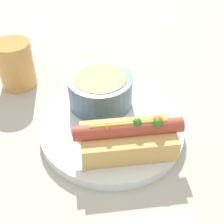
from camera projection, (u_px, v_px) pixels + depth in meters
The scene contains 6 objects.
ground_plane at pixel (112, 132), 0.57m from camera, with size 4.00×4.00×0.00m, color #BCB7AD.
dinner_plate at pixel (112, 129), 0.56m from camera, with size 0.26×0.26×0.02m.
hot_dog at pixel (128, 138), 0.50m from camera, with size 0.17×0.08×0.07m.
soup_bowl at pixel (100, 90), 0.59m from camera, with size 0.12×0.12×0.06m.
spoon at pixel (92, 113), 0.58m from camera, with size 0.04×0.18×0.01m.
drinking_glass at pixel (16, 65), 0.65m from camera, with size 0.07×0.07×0.10m.
Camera 1 is at (-0.02, -0.41, 0.40)m, focal length 50.00 mm.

